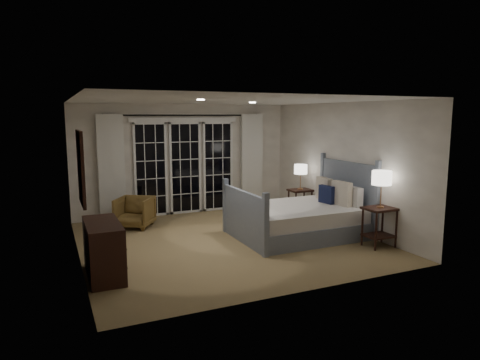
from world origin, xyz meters
name	(u,v)px	position (x,y,z in m)	size (l,w,h in m)	color
floor	(227,241)	(0.00, 0.00, 0.00)	(5.00, 5.00, 0.00)	#917C4E
ceiling	(226,100)	(0.00, 0.00, 2.50)	(5.00, 5.00, 0.00)	silver
wall_left	(75,181)	(-2.50, 0.00, 1.25)	(0.02, 5.00, 2.50)	white
wall_right	(341,166)	(2.50, 0.00, 1.25)	(0.02, 5.00, 2.50)	white
wall_back	(185,159)	(0.00, 2.50, 1.25)	(5.00, 0.02, 2.50)	white
wall_front	(303,196)	(0.00, -2.50, 1.25)	(5.00, 0.02, 2.50)	white
french_doors	(185,166)	(0.00, 2.46, 1.09)	(2.50, 0.04, 2.20)	black
curtain_rod	(185,115)	(0.00, 2.40, 2.25)	(0.03, 0.03, 3.50)	black
curtain_left	(111,168)	(-1.65, 2.38, 1.15)	(0.55, 0.10, 2.25)	silver
curtain_right	(252,161)	(1.65, 2.38, 1.15)	(0.55, 0.10, 2.25)	silver
downlight_a	(252,103)	(0.80, 0.60, 2.49)	(0.12, 0.12, 0.01)	white
downlight_b	(201,100)	(-0.60, -0.40, 2.49)	(0.12, 0.12, 0.01)	white
bed	(301,218)	(1.41, -0.25, 0.34)	(2.31, 1.67, 1.35)	slate
nightstand_left	(380,221)	(2.27, -1.39, 0.46)	(0.53, 0.42, 0.69)	black
nightstand_right	(300,199)	(2.18, 1.01, 0.41)	(0.48, 0.39, 0.63)	black
lamp_left	(382,178)	(2.27, -1.39, 1.19)	(0.33, 0.33, 0.63)	#B07746
lamp_right	(301,170)	(2.18, 1.01, 1.07)	(0.29, 0.29, 0.55)	#B07746
armchair	(135,212)	(-1.33, 1.63, 0.31)	(0.67, 0.69, 0.62)	brown
dresser	(104,249)	(-2.23, -0.89, 0.39)	(0.47, 1.10, 0.78)	black
mirror	(81,168)	(-2.47, -0.89, 1.55)	(0.05, 0.85, 1.00)	black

